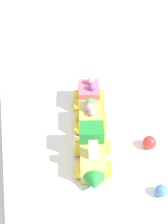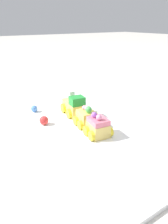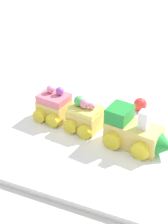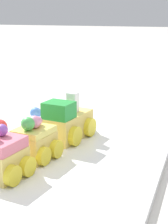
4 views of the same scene
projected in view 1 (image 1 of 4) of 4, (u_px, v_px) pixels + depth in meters
The scene contains 7 objects.
ground_plane at pixel (82, 144), 0.82m from camera, with size 10.00×10.00×0.00m, color beige.
display_board at pixel (82, 142), 0.82m from camera, with size 0.79×0.34×0.01m, color white.
cake_train_locomotive at pixel (93, 157), 0.74m from camera, with size 0.14×0.08×0.08m.
cake_car_lemon at pixel (90, 118), 0.83m from camera, with size 0.07×0.08×0.07m.
cake_car_strawberry at pixel (89, 96), 0.88m from camera, with size 0.07×0.08×0.07m.
gumball_blue at pixel (161, 191), 0.70m from camera, with size 0.02×0.02×0.02m, color #4C84E0.
gumball_red at pixel (149, 142), 0.79m from camera, with size 0.03×0.03×0.03m, color red.
Camera 1 is at (0.55, -0.10, 0.61)m, focal length 60.00 mm.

